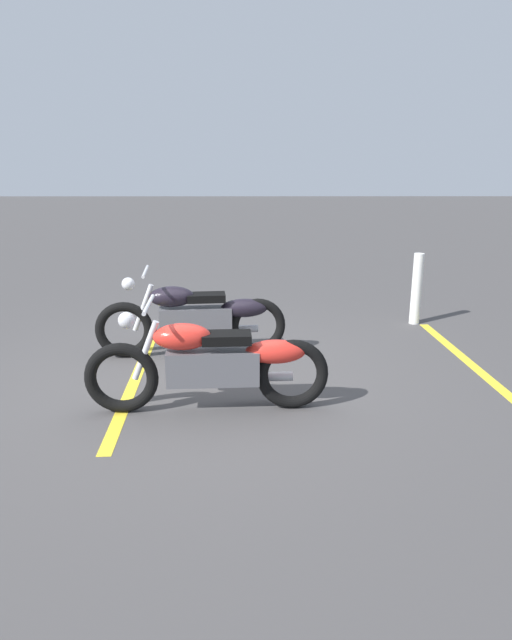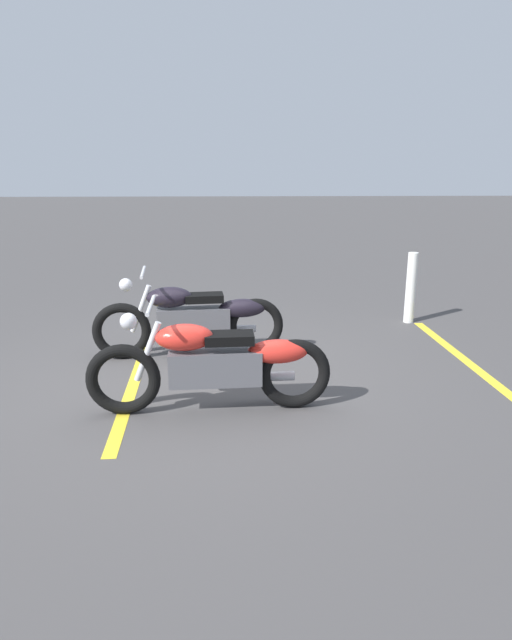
# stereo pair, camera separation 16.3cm
# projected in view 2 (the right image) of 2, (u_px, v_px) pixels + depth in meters

# --- Properties ---
(ground_plane) EXTENTS (60.00, 60.00, 0.00)m
(ground_plane) POSITION_uv_depth(u_px,v_px,m) (201.00, 379.00, 5.84)
(ground_plane) COLOR #474444
(motorcycle_bright_foreground) EXTENTS (2.23, 0.62, 1.04)m
(motorcycle_bright_foreground) POSITION_uv_depth(u_px,v_px,m) (216.00, 363.00, 5.00)
(motorcycle_bright_foreground) COLOR black
(motorcycle_bright_foreground) RESTS_ON ground
(motorcycle_dark_foreground) EXTENTS (2.23, 0.63, 1.04)m
(motorcycle_dark_foreground) POSITION_uv_depth(u_px,v_px,m) (194.00, 318.00, 6.44)
(motorcycle_dark_foreground) COLOR black
(motorcycle_dark_foreground) RESTS_ON ground
(bollard_post) EXTENTS (0.14, 0.14, 1.00)m
(bollard_post) POSITION_uv_depth(u_px,v_px,m) (411.00, 288.00, 7.76)
(bollard_post) COLOR white
(bollard_post) RESTS_ON ground
(parking_stripe_near) EXTENTS (0.27, 3.20, 0.01)m
(parking_stripe_near) POSITION_uv_depth(u_px,v_px,m) (135.00, 380.00, 5.82)
(parking_stripe_near) COLOR yellow
(parking_stripe_near) RESTS_ON ground
(parking_stripe_mid) EXTENTS (0.27, 3.20, 0.01)m
(parking_stripe_mid) POSITION_uv_depth(u_px,v_px,m) (469.00, 363.00, 6.31)
(parking_stripe_mid) COLOR yellow
(parking_stripe_mid) RESTS_ON ground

